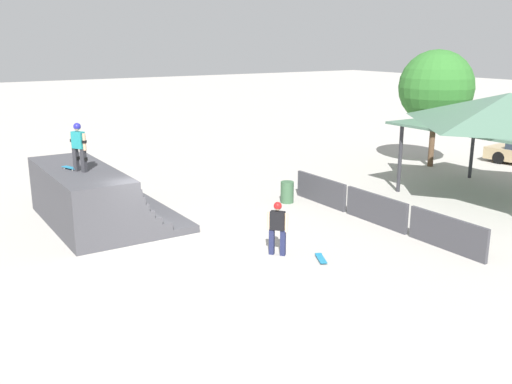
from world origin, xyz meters
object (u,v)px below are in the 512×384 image
(skateboard_on_ground, at_px, (321,258))
(tree_beside_pavilion, at_px, (436,87))
(skater_on_deck, at_px, (78,144))
(bystander_walking, at_px, (278,224))
(trash_bin, at_px, (287,192))
(skateboard_on_deck, at_px, (71,168))

(skateboard_on_ground, distance_m, tree_beside_pavilion, 15.22)
(skater_on_deck, bearing_deg, bystander_walking, 6.85)
(skater_on_deck, xyz_separation_m, bystander_walking, (5.55, 4.14, -1.97))
(bystander_walking, height_order, trash_bin, bystander_walking)
(skateboard_on_deck, relative_size, tree_beside_pavilion, 0.14)
(skateboard_on_deck, distance_m, tree_beside_pavilion, 18.13)
(skateboard_on_deck, relative_size, trash_bin, 0.93)
(skateboard_on_ground, bearing_deg, trash_bin, -0.57)
(bystander_walking, bearing_deg, trash_bin, -78.56)
(skateboard_on_deck, distance_m, skateboard_on_ground, 9.00)
(bystander_walking, xyz_separation_m, tree_beside_pavilion, (-6.06, 13.70, 3.01))
(tree_beside_pavilion, bearing_deg, skateboard_on_ground, -61.08)
(skater_on_deck, xyz_separation_m, skateboard_on_deck, (-0.49, -0.19, -0.88))
(skater_on_deck, bearing_deg, trash_bin, 52.27)
(skater_on_deck, xyz_separation_m, skateboard_on_ground, (6.60, 4.97, -2.88))
(skateboard_on_ground, bearing_deg, skater_on_deck, 62.80)
(trash_bin, bearing_deg, bystander_walking, -38.50)
(skateboard_on_ground, relative_size, trash_bin, 0.92)
(skater_on_deck, relative_size, skateboard_on_deck, 2.05)
(tree_beside_pavilion, relative_size, trash_bin, 6.85)
(bystander_walking, bearing_deg, skater_on_deck, -3.32)
(bystander_walking, xyz_separation_m, skateboard_on_ground, (1.05, 0.83, -0.91))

